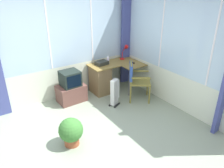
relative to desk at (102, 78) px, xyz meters
The scene contains 13 objects.
ground 2.01m from the desk, 125.85° to the right, with size 5.30×4.83×0.06m, color gray.
north_window_panel 1.56m from the desk, 163.02° to the left, with size 4.30×0.07×2.78m.
east_window_panel 2.14m from the desk, 57.15° to the right, with size 0.07×3.83×2.78m.
curtain_corner 1.32m from the desk, 13.85° to the left, with size 0.27×0.07×2.68m, color #414A8A.
desk is the anchor object (origin of this frame).
desk_lamp 0.98m from the desk, ahead, with size 0.23×0.20×0.40m.
tv_remote 0.86m from the desk, 19.97° to the right, with size 0.04×0.15×0.02m, color black.
spray_bottle 0.49m from the desk, 13.86° to the left, with size 0.06×0.06×0.22m.
paper_tray 0.38m from the desk, 66.87° to the left, with size 0.30×0.23×0.09m, color #292C25.
wooden_armchair 0.90m from the desk, 60.25° to the right, with size 0.67×0.67×0.93m.
tv_on_stand 0.88m from the desk, behind, with size 0.66×0.46×0.77m.
space_heater 0.75m from the desk, 98.61° to the right, with size 0.29×0.25×0.64m.
potted_plant 2.12m from the desk, 136.44° to the right, with size 0.43×0.43×0.52m.
Camera 1 is at (-1.54, -2.87, 2.64)m, focal length 35.66 mm.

